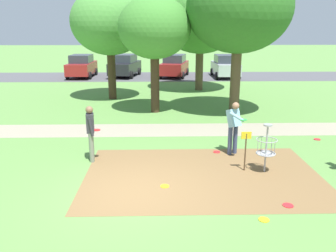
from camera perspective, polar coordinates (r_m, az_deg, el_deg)
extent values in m
plane|color=#5B8942|center=(8.77, -5.67, -10.92)|extent=(160.00, 160.00, 0.00)
cube|color=brown|center=(9.78, 5.67, -7.97)|extent=(6.48, 4.29, 0.01)
cylinder|color=#9E9EA3|center=(10.10, 15.73, -3.65)|extent=(0.05, 0.05, 1.35)
cylinder|color=#9E9EA3|center=(9.90, 16.02, 0.15)|extent=(0.24, 0.24, 0.04)
torus|color=#9E9EA3|center=(10.02, 15.84, -2.16)|extent=(0.58, 0.58, 0.02)
torus|color=#9E9EA3|center=(10.14, 15.67, -4.31)|extent=(0.55, 0.55, 0.03)
cylinder|color=#9E9EA3|center=(10.15, 15.67, -4.42)|extent=(0.48, 0.48, 0.02)
cylinder|color=gray|center=(10.15, 17.04, -3.21)|extent=(0.01, 0.01, 0.40)
cylinder|color=gray|center=(10.26, 16.56, -2.97)|extent=(0.01, 0.01, 0.40)
cylinder|color=gray|center=(10.30, 15.79, -2.83)|extent=(0.01, 0.01, 0.40)
cylinder|color=gray|center=(10.26, 15.00, -2.85)|extent=(0.01, 0.01, 0.40)
cylinder|color=gray|center=(10.15, 14.49, -3.02)|extent=(0.01, 0.01, 0.40)
cylinder|color=gray|center=(10.01, 14.45, -3.28)|extent=(0.01, 0.01, 0.40)
cylinder|color=gray|center=(9.90, 14.92, -3.53)|extent=(0.01, 0.01, 0.40)
cylinder|color=gray|center=(9.85, 15.73, -3.68)|extent=(0.01, 0.01, 0.40)
cylinder|color=gray|center=(9.90, 16.54, -3.66)|extent=(0.01, 0.01, 0.40)
cylinder|color=gray|center=(10.01, 17.04, -3.47)|extent=(0.01, 0.01, 0.40)
cylinder|color=#4C3823|center=(10.09, 12.52, -4.21)|extent=(0.04, 0.04, 1.10)
cube|color=gold|center=(9.93, 12.69, -1.49)|extent=(0.28, 0.03, 0.20)
cylinder|color=#384260|center=(11.44, 10.91, -2.20)|extent=(0.14, 0.14, 0.92)
cylinder|color=#384260|center=(11.30, 10.10, -2.40)|extent=(0.14, 0.14, 0.92)
cube|color=#84B7D1|center=(11.17, 10.69, 1.32)|extent=(0.51, 0.51, 0.60)
sphere|color=#9E7051|center=(11.03, 11.01, 3.26)|extent=(0.22, 0.22, 0.22)
cylinder|color=#84B7D1|center=(10.82, 11.18, 1.48)|extent=(0.38, 0.55, 0.21)
cylinder|color=green|center=(10.63, 12.21, 1.00)|extent=(0.22, 0.22, 0.02)
cylinder|color=#84B7D1|center=(11.39, 10.68, 1.85)|extent=(0.32, 0.46, 0.37)
cylinder|color=slate|center=(10.96, -12.37, -3.09)|extent=(0.14, 0.14, 0.92)
cylinder|color=slate|center=(10.75, -12.40, -3.46)|extent=(0.14, 0.14, 0.92)
cube|color=#2D2D33|center=(10.64, -12.61, 0.50)|extent=(0.27, 0.39, 0.56)
sphere|color=brown|center=(10.55, -12.74, 2.60)|extent=(0.22, 0.22, 0.22)
cylinder|color=#2D2D33|center=(10.85, -12.45, 0.33)|extent=(0.18, 0.11, 0.55)
cylinder|color=#2D2D33|center=(10.48, -12.50, -0.20)|extent=(0.18, 0.11, 0.55)
cylinder|color=red|center=(10.70, -11.58, -0.64)|extent=(0.22, 0.22, 0.02)
cylinder|color=gold|center=(9.08, -0.53, -9.81)|extent=(0.23, 0.23, 0.02)
cylinder|color=gold|center=(7.90, 15.40, -14.54)|extent=(0.23, 0.23, 0.02)
cylinder|color=red|center=(8.62, 19.01, -12.18)|extent=(0.24, 0.24, 0.02)
cylinder|color=red|center=(11.57, 7.96, -4.22)|extent=(0.23, 0.23, 0.02)
cylinder|color=red|center=(13.85, 23.19, -2.02)|extent=(0.24, 0.24, 0.02)
cylinder|color=brown|center=(23.06, 5.12, 9.10)|extent=(0.49, 0.49, 2.62)
ellipsoid|color=#428433|center=(22.92, 5.33, 17.37)|extent=(5.37, 5.37, 4.56)
cylinder|color=#422D1E|center=(20.27, -9.16, 8.16)|extent=(0.45, 0.45, 2.68)
ellipsoid|color=#4C8E3D|center=(20.11, -9.53, 16.46)|extent=(4.24, 4.24, 3.60)
cylinder|color=brown|center=(16.80, 10.92, 7.17)|extent=(0.47, 0.47, 3.03)
ellipsoid|color=#2D6623|center=(16.66, 11.53, 18.42)|extent=(4.72, 4.72, 4.01)
cylinder|color=#422D1E|center=(16.75, -2.13, 6.83)|extent=(0.41, 0.41, 2.70)
ellipsoid|color=#428433|center=(16.55, -2.23, 15.79)|extent=(3.35, 3.35, 2.85)
cube|color=#4C4C51|center=(29.80, -2.76, 8.09)|extent=(36.00, 6.00, 0.01)
cube|color=maroon|center=(30.14, -13.88, 9.17)|extent=(1.87, 4.23, 0.90)
cube|color=#2D333D|center=(30.07, -13.98, 10.63)|extent=(1.62, 2.21, 0.64)
cylinder|color=black|center=(31.66, -14.91, 8.57)|extent=(0.19, 0.60, 0.60)
cylinder|color=black|center=(31.26, -11.67, 8.69)|extent=(0.19, 0.60, 0.60)
cylinder|color=black|center=(29.16, -16.14, 7.92)|extent=(0.19, 0.60, 0.60)
cylinder|color=black|center=(28.73, -12.64, 8.05)|extent=(0.19, 0.60, 0.60)
cube|color=black|center=(29.91, -7.04, 9.46)|extent=(2.56, 4.46, 0.90)
cube|color=#2D333D|center=(29.83, -7.08, 10.93)|extent=(1.97, 2.44, 0.64)
cylinder|color=black|center=(31.45, -7.93, 8.90)|extent=(0.29, 0.62, 0.60)
cylinder|color=black|center=(30.97, -4.71, 8.89)|extent=(0.29, 0.62, 0.60)
cylinder|color=black|center=(28.99, -9.45, 8.28)|extent=(0.29, 0.62, 0.60)
cylinder|color=black|center=(28.47, -5.98, 8.27)|extent=(0.29, 0.62, 0.60)
cube|color=maroon|center=(29.50, 1.08, 9.49)|extent=(2.67, 4.49, 0.90)
cube|color=#2D333D|center=(29.43, 1.08, 10.98)|extent=(2.02, 2.48, 0.64)
cylinder|color=black|center=(30.99, -0.17, 8.95)|extent=(0.31, 0.62, 0.60)
cylinder|color=black|center=(30.69, 3.17, 8.86)|extent=(0.31, 0.62, 0.60)
cylinder|color=black|center=(28.46, -1.19, 8.35)|extent=(0.31, 0.62, 0.60)
cylinder|color=black|center=(28.14, 2.43, 8.25)|extent=(0.31, 0.62, 0.60)
cube|color=#B2B7BC|center=(29.56, 9.32, 9.30)|extent=(1.81, 4.20, 0.90)
cube|color=#2D333D|center=(29.49, 9.38, 10.79)|extent=(1.59, 2.19, 0.64)
cylinder|color=black|center=(30.74, 7.16, 8.78)|extent=(0.18, 0.60, 0.60)
cylinder|color=black|center=(31.06, 10.49, 8.71)|extent=(0.18, 0.60, 0.60)
cylinder|color=black|center=(28.19, 7.95, 8.13)|extent=(0.18, 0.60, 0.60)
cylinder|color=black|center=(28.54, 11.56, 8.06)|extent=(0.18, 0.60, 0.60)
cube|color=gray|center=(13.97, -4.09, -0.65)|extent=(40.00, 1.82, 0.00)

